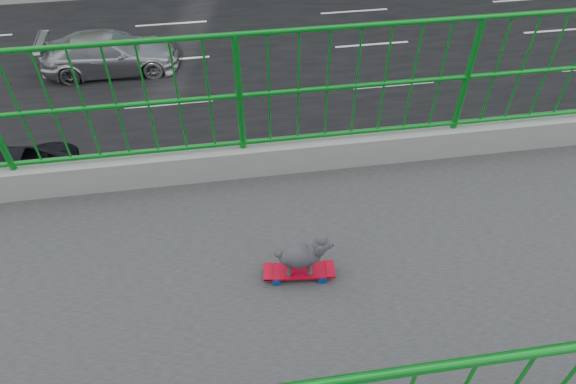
% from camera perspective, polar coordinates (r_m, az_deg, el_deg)
% --- Properties ---
extents(road, '(18.00, 90.00, 0.02)m').
position_cam_1_polar(road, '(18.50, -12.98, 9.41)').
color(road, black).
rests_on(road, ground).
extents(skateboard, '(0.21, 0.56, 0.07)m').
position_cam_1_polar(skateboard, '(4.04, 1.21, -8.77)').
color(skateboard, red).
rests_on(skateboard, footbridge).
extents(poodle, '(0.21, 0.44, 0.36)m').
position_cam_1_polar(poodle, '(3.88, 1.61, -6.87)').
color(poodle, '#2C2A2F').
rests_on(poodle, skateboard).
extents(car_0, '(1.53, 3.80, 1.30)m').
position_cam_1_polar(car_0, '(12.73, -1.40, -4.85)').
color(car_0, silver).
rests_on(car_0, ground).
extents(car_3, '(1.99, 4.89, 1.42)m').
position_cam_1_polar(car_3, '(20.65, -19.06, 14.32)').
color(car_3, '#A0A1A5').
rests_on(car_3, ground).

